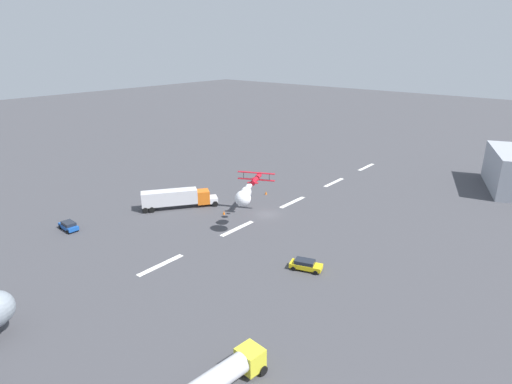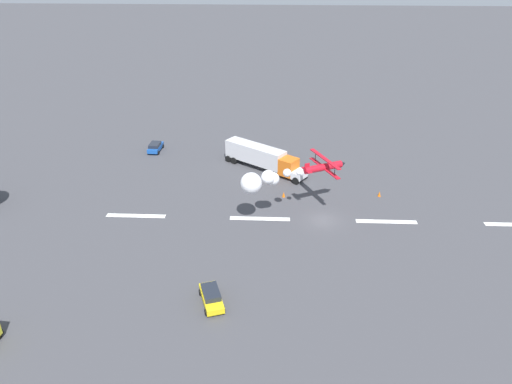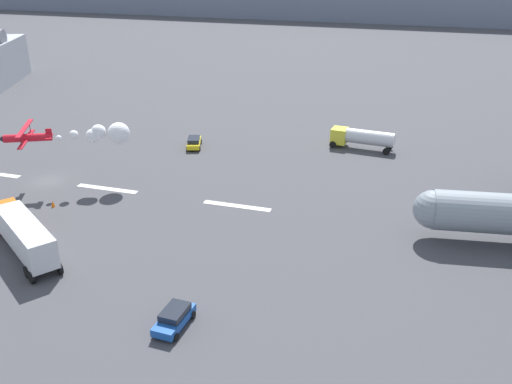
% 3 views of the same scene
% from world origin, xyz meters
% --- Properties ---
extents(ground_plane, '(440.00, 440.00, 0.00)m').
position_xyz_m(ground_plane, '(0.00, 0.00, 0.00)').
color(ground_plane, '#424247').
rests_on(ground_plane, ground).
extents(runway_stripe_0, '(8.00, 0.90, 0.01)m').
position_xyz_m(runway_stripe_0, '(-41.83, 0.00, 0.01)').
color(runway_stripe_0, white).
rests_on(runway_stripe_0, ground).
extents(runway_stripe_1, '(8.00, 0.90, 0.01)m').
position_xyz_m(runway_stripe_1, '(-25.10, 0.00, 0.01)').
color(runway_stripe_1, white).
rests_on(runway_stripe_1, ground).
extents(runway_stripe_2, '(8.00, 0.90, 0.01)m').
position_xyz_m(runway_stripe_2, '(-8.37, 0.00, 0.01)').
color(runway_stripe_2, white).
rests_on(runway_stripe_2, ground).
extents(runway_stripe_3, '(8.00, 0.90, 0.01)m').
position_xyz_m(runway_stripe_3, '(8.37, 0.00, 0.01)').
color(runway_stripe_3, white).
rests_on(runway_stripe_3, ground).
extents(runway_stripe_4, '(8.00, 0.90, 0.01)m').
position_xyz_m(runway_stripe_4, '(25.10, 0.00, 0.01)').
color(runway_stripe_4, white).
rests_on(runway_stripe_4, ground).
extents(stunt_biplane_red, '(13.77, 9.58, 2.66)m').
position_xyz_m(stunt_biplane_red, '(6.91, 0.95, 6.52)').
color(stunt_biplane_red, red).
extents(semi_truck_orange, '(13.51, 10.70, 3.70)m').
position_xyz_m(semi_truck_orange, '(8.57, -15.63, 2.13)').
color(semi_truck_orange, silver).
rests_on(semi_truck_orange, ground).
extents(fuel_tanker_truck, '(9.26, 3.59, 2.90)m').
position_xyz_m(fuel_tanker_truck, '(36.14, 23.53, 1.74)').
color(fuel_tanker_truck, yellow).
rests_on(fuel_tanker_truck, ground).
extents(followme_car_yellow, '(2.21, 4.33, 1.52)m').
position_xyz_m(followme_car_yellow, '(27.44, -22.11, 0.81)').
color(followme_car_yellow, '#194CA5').
rests_on(followme_car_yellow, ground).
extents(airport_staff_sedan, '(3.17, 4.91, 1.52)m').
position_xyz_m(airport_staff_sedan, '(12.69, 17.05, 0.81)').
color(airport_staff_sedan, yellow).
rests_on(airport_staff_sedan, ground).
extents(traffic_cone_near, '(0.44, 0.44, 0.75)m').
position_xyz_m(traffic_cone_near, '(-8.64, -7.10, 0.38)').
color(traffic_cone_near, orange).
rests_on(traffic_cone_near, ground).
extents(traffic_cone_far, '(0.44, 0.44, 0.75)m').
position_xyz_m(traffic_cone_far, '(5.18, -6.29, 0.38)').
color(traffic_cone_far, orange).
rests_on(traffic_cone_far, ground).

